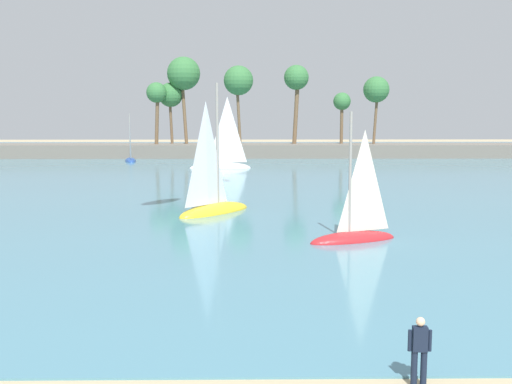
{
  "coord_description": "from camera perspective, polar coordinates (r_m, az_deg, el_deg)",
  "views": [
    {
      "loc": [
        1.42,
        -5.25,
        6.38
      ],
      "look_at": [
        1.67,
        15.31,
        3.69
      ],
      "focal_mm": 44.23,
      "sensor_mm": 36.0,
      "label": 1
    }
  ],
  "objects": [
    {
      "name": "sailboat_far_left",
      "position": [
        38.86,
        -3.9,
        -0.77
      ],
      "size": [
        5.11,
        5.65,
        8.53
      ],
      "color": "yellow",
      "rests_on": "sea"
    },
    {
      "name": "sailboat_toward_headland",
      "position": [
        31.0,
        8.95,
        -3.25
      ],
      "size": [
        4.81,
        2.99,
        6.7
      ],
      "color": "red",
      "rests_on": "sea"
    },
    {
      "name": "palm_headland",
      "position": [
        84.69,
        -4.0,
        5.46
      ],
      "size": [
        97.61,
        6.67,
        13.37
      ],
      "color": "slate",
      "rests_on": "ground"
    },
    {
      "name": "sailboat_near_shore",
      "position": [
        68.33,
        -3.13,
        2.88
      ],
      "size": [
        6.79,
        2.65,
        9.6
      ],
      "color": "white",
      "rests_on": "sea"
    },
    {
      "name": "person_at_waterline",
      "position": [
        15.43,
        14.57,
        -13.62
      ],
      "size": [
        0.55,
        0.21,
        1.67
      ],
      "color": "#141E33",
      "rests_on": "ground"
    },
    {
      "name": "sailboat_mid_bay",
      "position": [
        79.19,
        -11.29,
        3.15
      ],
      "size": [
        2.29,
        4.52,
        6.29
      ],
      "color": "#234793",
      "rests_on": "sea"
    },
    {
      "name": "sea",
      "position": [
        69.63,
        -1.87,
        2.23
      ],
      "size": [
        220.0,
        110.08,
        0.06
      ],
      "primitive_type": "cube",
      "color": "teal",
      "rests_on": "ground"
    }
  ]
}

